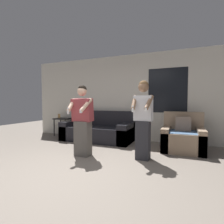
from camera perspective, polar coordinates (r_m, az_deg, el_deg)
The scene contains 7 objects.
ground_plane at distance 3.11m, azimuth -14.97°, elevation -19.64°, with size 14.00×14.00×0.00m, color slate.
wall_back at distance 5.67m, azimuth 4.40°, elevation 4.70°, with size 6.85×0.07×2.70m.
couch at distance 5.55m, azimuth -4.65°, elevation -6.08°, with size 2.20×0.97×0.92m.
armchair at distance 4.75m, azimuth 22.13°, elevation -7.71°, with size 0.98×0.94×0.95m.
side_table at distance 6.53m, azimuth -15.82°, elevation -2.80°, with size 0.56×0.44×0.78m.
person_left at distance 3.95m, azimuth -9.62°, elevation -2.90°, with size 0.52×0.47×1.58m.
person_right at distance 3.71m, azimuth 10.12°, elevation -2.24°, with size 0.44×0.47×1.66m.
Camera 1 is at (1.74, -2.28, 1.20)m, focal length 28.00 mm.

